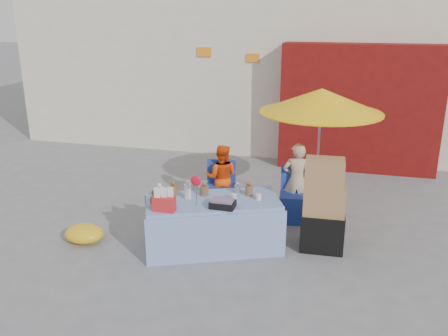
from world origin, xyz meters
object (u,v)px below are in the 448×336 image
(chair_left, at_px, (219,197))
(box_stack, at_px, (323,208))
(market_table, at_px, (212,223))
(vendor_beige, at_px, (297,181))
(umbrella, at_px, (321,101))
(vendor_orange, at_px, (222,177))
(chair_right, at_px, (295,205))

(chair_left, xyz_separation_m, box_stack, (1.73, -0.87, 0.35))
(market_table, xyz_separation_m, vendor_beige, (1.02, 1.37, 0.25))
(umbrella, bearing_deg, vendor_beige, -153.43)
(market_table, relative_size, vendor_orange, 1.84)
(chair_left, bearing_deg, market_table, -84.80)
(chair_left, distance_m, vendor_orange, 0.34)
(vendor_beige, height_order, box_stack, box_stack)
(vendor_beige, relative_size, umbrella, 0.59)
(vendor_beige, xyz_separation_m, umbrella, (0.30, 0.15, 1.27))
(market_table, bearing_deg, chair_right, 27.22)
(vendor_orange, height_order, vendor_beige, vendor_beige)
(vendor_orange, distance_m, box_stack, 2.00)
(market_table, xyz_separation_m, umbrella, (1.32, 1.52, 1.52))
(chair_left, distance_m, vendor_beige, 1.31)
(market_table, bearing_deg, vendor_beige, 30.05)
(vendor_beige, bearing_deg, market_table, 47.85)
(market_table, height_order, vendor_beige, vendor_beige)
(box_stack, bearing_deg, market_table, -166.35)
(market_table, relative_size, chair_left, 2.44)
(market_table, xyz_separation_m, box_stack, (1.50, 0.36, 0.24))
(umbrella, bearing_deg, vendor_orange, -174.47)
(vendor_beige, bearing_deg, chair_right, 83.87)
(umbrella, bearing_deg, chair_right, -136.68)
(chair_left, distance_m, chair_right, 1.25)
(market_table, relative_size, umbrella, 0.99)
(chair_left, bearing_deg, vendor_orange, 83.87)
(chair_right, distance_m, vendor_orange, 1.29)
(vendor_beige, distance_m, umbrella, 1.31)
(market_table, height_order, vendor_orange, market_table)
(vendor_orange, bearing_deg, chair_right, 168.38)
(market_table, height_order, chair_right, market_table)
(chair_left, xyz_separation_m, vendor_orange, (0.00, 0.13, 0.31))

